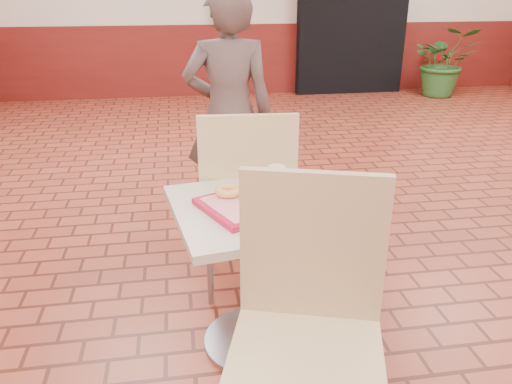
{
  "coord_description": "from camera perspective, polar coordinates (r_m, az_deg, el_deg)",
  "views": [
    {
      "loc": [
        -1.38,
        -2.45,
        1.54
      ],
      "look_at": [
        -1.09,
        -0.61,
        0.76
      ],
      "focal_mm": 35.0,
      "sensor_mm": 36.0,
      "label": 1
    }
  ],
  "objects": [
    {
      "name": "long_john_donut",
      "position": [
        1.98,
        2.42,
        -1.0
      ],
      "size": [
        0.15,
        0.11,
        0.04
      ],
      "rotation": [
        0.0,
        0.0,
        0.42
      ],
      "color": "gold",
      "rests_on": "serving_tray"
    },
    {
      "name": "main_table",
      "position": [
        2.15,
        0.0,
        -7.09
      ],
      "size": [
        0.66,
        0.66,
        0.7
      ],
      "rotation": [
        0.0,
        0.0,
        0.16
      ],
      "color": "#C0B79A",
      "rests_on": "ground"
    },
    {
      "name": "chair_main_front",
      "position": [
        1.62,
        5.96,
        -14.3
      ],
      "size": [
        0.59,
        0.59,
        1.02
      ],
      "rotation": [
        0.0,
        0.0,
        -0.3
      ],
      "color": "tan",
      "rests_on": "ground"
    },
    {
      "name": "serving_tray",
      "position": [
        2.04,
        0.0,
        -1.22
      ],
      "size": [
        0.42,
        0.33,
        0.03
      ],
      "rotation": [
        0.0,
        0.0,
        0.43
      ],
      "color": "#B30D2E",
      "rests_on": "main_table"
    },
    {
      "name": "wainscot_band",
      "position": [
        3.0,
        19.02,
        1.16
      ],
      "size": [
        8.0,
        10.0,
        1.0
      ],
      "color": "maroon",
      "rests_on": "ground"
    },
    {
      "name": "potted_plant",
      "position": [
        7.93,
        20.7,
        13.76
      ],
      "size": [
        1.07,
        1.0,
        0.99
      ],
      "primitive_type": "imported",
      "rotation": [
        0.0,
        0.0,
        -0.3
      ],
      "color": "#2B6528",
      "rests_on": "ground"
    },
    {
      "name": "customer",
      "position": [
        3.17,
        -3.09,
        8.74
      ],
      "size": [
        0.58,
        0.4,
        1.55
      ],
      "primitive_type": "imported",
      "rotation": [
        0.0,
        0.0,
        3.09
      ],
      "color": "brown",
      "rests_on": "ground"
    },
    {
      "name": "paper_cup",
      "position": [
        2.14,
        2.4,
        1.74
      ],
      "size": [
        0.08,
        0.08,
        0.1
      ],
      "rotation": [
        0.0,
        0.0,
        0.12
      ],
      "color": "silver",
      "rests_on": "serving_tray"
    },
    {
      "name": "corridor_doorway",
      "position": [
        7.78,
        10.95,
        19.13
      ],
      "size": [
        1.6,
        0.22,
        2.2
      ],
      "primitive_type": "cube",
      "color": "black",
      "rests_on": "ground"
    },
    {
      "name": "ring_donut",
      "position": [
        2.08,
        -3.21,
        0.13
      ],
      "size": [
        0.14,
        0.14,
        0.04
      ],
      "primitive_type": "torus",
      "rotation": [
        0.0,
        0.0,
        0.26
      ],
      "color": "#EBA755",
      "rests_on": "serving_tray"
    },
    {
      "name": "chair_main_back",
      "position": [
        2.51,
        -1.08,
        -0.3
      ],
      "size": [
        0.49,
        0.49,
        1.0
      ],
      "rotation": [
        0.0,
        0.0,
        3.07
      ],
      "color": "#DAC583",
      "rests_on": "ground"
    }
  ]
}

